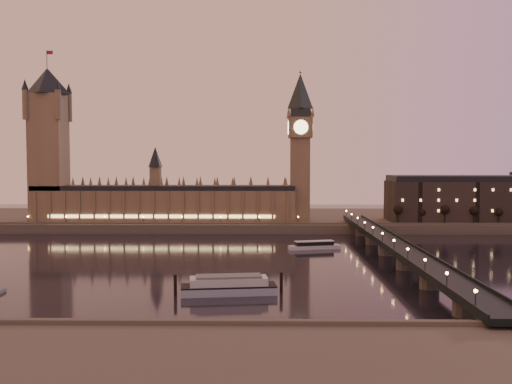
# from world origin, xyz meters

# --- Properties ---
(ground) EXTENTS (700.00, 700.00, 0.00)m
(ground) POSITION_xyz_m (0.00, 0.00, 0.00)
(ground) COLOR black
(ground) RESTS_ON ground
(far_embankment) EXTENTS (560.00, 130.00, 6.00)m
(far_embankment) POSITION_xyz_m (30.00, 165.00, 3.00)
(far_embankment) COLOR #423D35
(far_embankment) RESTS_ON ground
(palace_of_westminster) EXTENTS (180.00, 26.62, 52.00)m
(palace_of_westminster) POSITION_xyz_m (-40.12, 120.99, 21.71)
(palace_of_westminster) COLOR brown
(palace_of_westminster) RESTS_ON ground
(victoria_tower) EXTENTS (31.68, 31.68, 118.00)m
(victoria_tower) POSITION_xyz_m (-120.00, 121.00, 65.79)
(victoria_tower) COLOR brown
(victoria_tower) RESTS_ON ground
(big_ben) EXTENTS (17.68, 17.68, 104.00)m
(big_ben) POSITION_xyz_m (53.99, 120.99, 63.95)
(big_ben) COLOR brown
(big_ben) RESTS_ON ground
(westminster_bridge) EXTENTS (13.20, 260.00, 15.30)m
(westminster_bridge) POSITION_xyz_m (91.61, 0.00, 5.52)
(westminster_bridge) COLOR black
(westminster_bridge) RESTS_ON ground
(city_block) EXTENTS (155.00, 45.00, 34.00)m
(city_block) POSITION_xyz_m (194.94, 130.93, 22.24)
(city_block) COLOR black
(city_block) RESTS_ON ground
(bare_tree_0) EXTENTS (5.45, 5.45, 11.08)m
(bare_tree_0) POSITION_xyz_m (117.19, 109.00, 14.25)
(bare_tree_0) COLOR black
(bare_tree_0) RESTS_ON ground
(bare_tree_1) EXTENTS (5.45, 5.45, 11.08)m
(bare_tree_1) POSITION_xyz_m (134.19, 109.00, 14.25)
(bare_tree_1) COLOR black
(bare_tree_1) RESTS_ON ground
(bare_tree_2) EXTENTS (5.45, 5.45, 11.08)m
(bare_tree_2) POSITION_xyz_m (151.19, 109.00, 14.25)
(bare_tree_2) COLOR black
(bare_tree_2) RESTS_ON ground
(bare_tree_3) EXTENTS (5.45, 5.45, 11.08)m
(bare_tree_3) POSITION_xyz_m (168.19, 109.00, 14.25)
(bare_tree_3) COLOR black
(bare_tree_3) RESTS_ON ground
(bare_tree_4) EXTENTS (5.45, 5.45, 11.08)m
(bare_tree_4) POSITION_xyz_m (185.19, 109.00, 14.25)
(bare_tree_4) COLOR black
(bare_tree_4) RESTS_ON ground
(cruise_boat_a) EXTENTS (29.05, 12.49, 4.54)m
(cruise_boat_a) POSITION_xyz_m (56.81, 38.96, 2.00)
(cruise_boat_a) COLOR silver
(cruise_boat_a) RESTS_ON ground
(moored_barge) EXTENTS (39.88, 14.04, 7.37)m
(moored_barge) POSITION_xyz_m (16.09, -66.55, 3.11)
(moored_barge) COLOR #8FA3B6
(moored_barge) RESTS_ON ground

